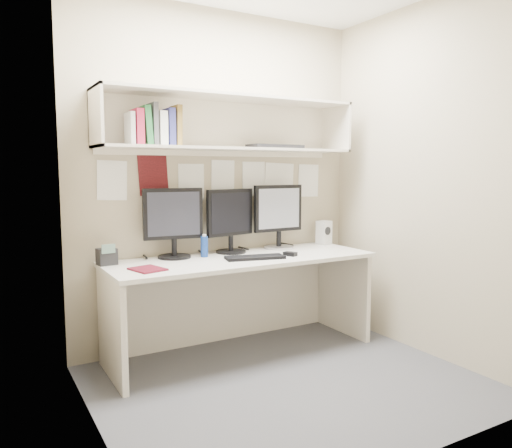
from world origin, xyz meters
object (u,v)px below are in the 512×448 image
monitor_right (278,214)px  desk_phone (107,256)px  monitor_center (230,218)px  maroon_notebook (148,269)px  desk (242,305)px  keyboard (255,257)px  speaker (324,233)px  monitor_left (173,221)px

monitor_right → desk_phone: bearing=179.8°
monitor_center → desk_phone: (-0.96, -0.03, -0.21)m
maroon_notebook → desk_phone: bearing=106.1°
desk → keyboard: (0.05, -0.12, 0.37)m
desk → desk_phone: size_ratio=13.48×
monitor_right → monitor_center: bearing=178.5°
speaker → monitor_right: bearing=165.7°
speaker → desk_phone: (-1.86, -0.02, -0.04)m
desk → desk_phone: (-0.94, 0.19, 0.42)m
speaker → maroon_notebook: 1.71m
desk → monitor_right: monitor_right is taller
desk → desk_phone: desk_phone is taller
monitor_right → keyboard: 0.60m
monitor_center → desk_phone: size_ratio=3.34×
desk → keyboard: size_ratio=4.67×
monitor_left → desk_phone: monitor_left is taller
monitor_right → keyboard: size_ratio=1.22×
monitor_center → speaker: monitor_center is taller
monitor_right → speaker: monitor_right is taller
monitor_left → maroon_notebook: 0.54m
desk → monitor_right: size_ratio=3.84×
keyboard → monitor_left: bearing=158.8°
monitor_right → speaker: 0.49m
monitor_right → desk_phone: size_ratio=3.51×
desk_phone → maroon_notebook: bearing=-65.8°
desk → monitor_right: 0.82m
desk → maroon_notebook: maroon_notebook is taller
monitor_center → keyboard: bearing=-96.3°
keyboard → desk_phone: bearing=175.8°
keyboard → maroon_notebook: 0.80m
speaker → keyboard: bearing=-172.2°
monitor_right → speaker: (0.46, -0.02, -0.18)m
desk → keyboard: bearing=-67.5°
maroon_notebook → desk_phone: (-0.18, 0.31, 0.05)m
desk → maroon_notebook: (-0.76, -0.13, 0.37)m
monitor_center → monitor_right: size_ratio=0.95×
maroon_notebook → desk_phone: 0.37m
monitor_right → maroon_notebook: (-1.22, -0.34, -0.27)m
speaker → desk_phone: bearing=168.1°
keyboard → speaker: (0.87, 0.32, 0.09)m
maroon_notebook → monitor_right: bearing=1.5°
keyboard → maroon_notebook: (-0.80, -0.01, -0.00)m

